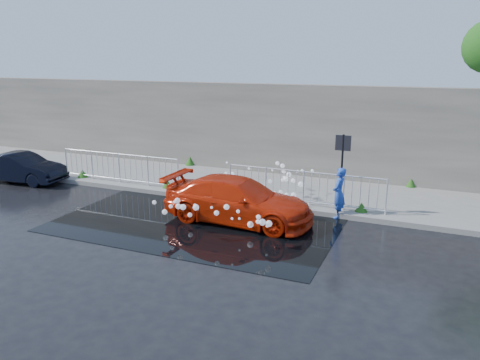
% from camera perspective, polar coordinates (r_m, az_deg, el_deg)
% --- Properties ---
extents(ground, '(90.00, 90.00, 0.00)m').
position_cam_1_polar(ground, '(13.17, -9.16, -6.15)').
color(ground, black).
rests_on(ground, ground).
extents(pavement, '(30.00, 4.00, 0.15)m').
position_cam_1_polar(pavement, '(17.36, -0.44, -0.55)').
color(pavement, slate).
rests_on(pavement, ground).
extents(curb, '(30.00, 0.25, 0.16)m').
position_cam_1_polar(curb, '(15.62, -3.36, -2.31)').
color(curb, slate).
rests_on(curb, ground).
extents(retaining_wall, '(30.00, 0.60, 3.50)m').
position_cam_1_polar(retaining_wall, '(18.99, 2.21, 6.40)').
color(retaining_wall, '#575249').
rests_on(retaining_wall, pavement).
extents(puddle, '(8.00, 5.00, 0.01)m').
position_cam_1_polar(puddle, '(13.74, -5.18, -5.10)').
color(puddle, black).
rests_on(puddle, ground).
extents(sign_post, '(0.45, 0.06, 2.50)m').
position_cam_1_polar(sign_post, '(14.00, 12.35, 2.31)').
color(sign_post, black).
rests_on(sign_post, ground).
extents(railing_left, '(5.05, 0.05, 1.10)m').
position_cam_1_polar(railing_left, '(17.81, -14.51, 1.56)').
color(railing_left, silver).
rests_on(railing_left, pavement).
extents(railing_right, '(5.05, 0.05, 1.10)m').
position_cam_1_polar(railing_right, '(14.73, 7.74, -0.83)').
color(railing_right, silver).
rests_on(railing_right, pavement).
extents(weeds, '(12.17, 3.93, 0.41)m').
position_cam_1_polar(weeds, '(16.98, -1.69, -0.04)').
color(weeds, '#1D4412').
rests_on(weeds, pavement).
extents(water_spray, '(3.62, 5.42, 1.11)m').
position_cam_1_polar(water_spray, '(14.24, 0.91, -1.44)').
color(water_spray, white).
rests_on(water_spray, ground).
extents(red_car, '(4.47, 1.90, 1.28)m').
position_cam_1_polar(red_car, '(13.56, -0.23, -2.48)').
color(red_car, red).
rests_on(red_car, ground).
extents(dark_car, '(3.52, 1.51, 1.13)m').
position_cam_1_polar(dark_car, '(19.70, -25.10, 1.35)').
color(dark_car, black).
rests_on(dark_car, ground).
extents(person, '(0.38, 0.57, 1.53)m').
position_cam_1_polar(person, '(14.14, 11.96, -1.56)').
color(person, '#244AB5').
rests_on(person, ground).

